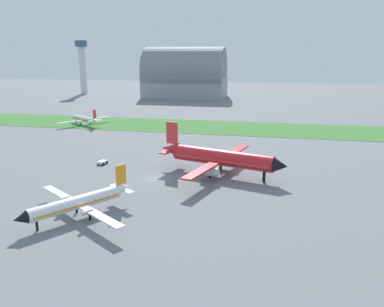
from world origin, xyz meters
The scene contains 8 objects.
ground_plane centered at (0.00, 0.00, 0.00)m, with size 600.00×600.00×0.00m, color slate.
grass_taxiway_strip centered at (0.00, 63.47, 0.04)m, with size 360.00×28.00×0.08m, color #3D7533.
airplane_midfield_jet centered at (14.13, 5.46, 4.06)m, with size 30.89×31.21×11.28m.
airplane_foreground_turboprop centered at (-5.92, -22.99, 2.76)m, with size 21.78×19.11×7.54m.
airplane_taxiing_turboprop centered at (-46.23, 57.65, 2.42)m, with size 16.94×19.39×6.63m.
baggage_cart_near_gate centered at (-15.90, 7.88, 0.57)m, with size 2.12×2.64×0.90m.
hangar_distant centered at (-29.97, 161.75, 13.08)m, with size 50.50×30.48×30.92m.
control_tower centered at (-102.58, 167.31, 20.94)m, with size 8.00×8.00×35.39m.
Camera 1 is at (25.46, -78.43, 27.10)m, focal length 36.01 mm.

